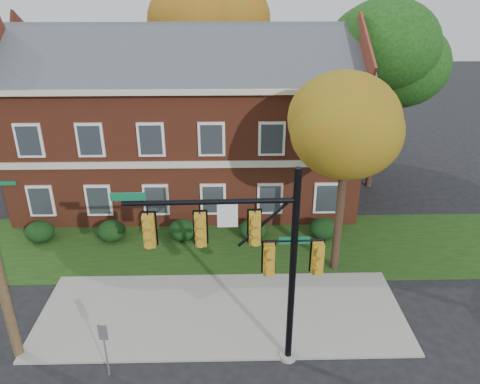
{
  "coord_description": "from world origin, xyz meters",
  "views": [
    {
      "loc": [
        0.36,
        -13.53,
        11.89
      ],
      "look_at": [
        0.75,
        3.0,
        4.27
      ],
      "focal_mm": 35.0,
      "sensor_mm": 36.0,
      "label": 1
    }
  ],
  "objects_px": {
    "hedge_far_right": "(324,228)",
    "tree_far_rear": "(213,27)",
    "apartment_building": "(187,114)",
    "hedge_right": "(253,229)",
    "hedge_far_left": "(40,232)",
    "hedge_left": "(111,231)",
    "sign_post": "(104,342)",
    "tree_near_right": "(355,125)",
    "tree_right_rear": "(391,52)",
    "hedge_center": "(183,230)",
    "traffic_signal": "(253,250)"
  },
  "relations": [
    {
      "from": "hedge_far_right",
      "to": "apartment_building",
      "type": "bearing_deg",
      "value": 143.11
    },
    {
      "from": "apartment_building",
      "to": "hedge_far_right",
      "type": "relative_size",
      "value": 13.43
    },
    {
      "from": "hedge_far_left",
      "to": "hedge_center",
      "type": "relative_size",
      "value": 1.0
    },
    {
      "from": "hedge_left",
      "to": "tree_right_rear",
      "type": "xyz_separation_m",
      "value": [
        14.81,
        6.11,
        7.6
      ]
    },
    {
      "from": "hedge_right",
      "to": "sign_post",
      "type": "relative_size",
      "value": 0.67
    },
    {
      "from": "hedge_left",
      "to": "sign_post",
      "type": "relative_size",
      "value": 0.67
    },
    {
      "from": "hedge_far_left",
      "to": "tree_near_right",
      "type": "height_order",
      "value": "tree_near_right"
    },
    {
      "from": "tree_far_rear",
      "to": "traffic_signal",
      "type": "height_order",
      "value": "tree_far_rear"
    },
    {
      "from": "hedge_left",
      "to": "tree_far_rear",
      "type": "distance_m",
      "value": 16.25
    },
    {
      "from": "apartment_building",
      "to": "hedge_left",
      "type": "distance_m",
      "value": 7.73
    },
    {
      "from": "hedge_center",
      "to": "sign_post",
      "type": "xyz_separation_m",
      "value": [
        -1.66,
        -8.7,
        0.89
      ]
    },
    {
      "from": "hedge_far_left",
      "to": "hedge_far_right",
      "type": "distance_m",
      "value": 14.0
    },
    {
      "from": "tree_near_right",
      "to": "tree_far_rear",
      "type": "bearing_deg",
      "value": 110.27
    },
    {
      "from": "hedge_far_left",
      "to": "hedge_right",
      "type": "height_order",
      "value": "same"
    },
    {
      "from": "hedge_left",
      "to": "hedge_far_left",
      "type": "bearing_deg",
      "value": 180.0
    },
    {
      "from": "apartment_building",
      "to": "sign_post",
      "type": "distance_m",
      "value": 14.5
    },
    {
      "from": "tree_near_right",
      "to": "tree_far_rear",
      "type": "relative_size",
      "value": 0.74
    },
    {
      "from": "apartment_building",
      "to": "tree_far_rear",
      "type": "xyz_separation_m",
      "value": [
        1.34,
        7.84,
        3.86
      ]
    },
    {
      "from": "hedge_far_left",
      "to": "hedge_far_right",
      "type": "bearing_deg",
      "value": 0.0
    },
    {
      "from": "tree_far_rear",
      "to": "traffic_signal",
      "type": "xyz_separation_m",
      "value": [
        1.69,
        -21.22,
        -4.48
      ]
    },
    {
      "from": "hedge_center",
      "to": "hedge_right",
      "type": "distance_m",
      "value": 3.5
    },
    {
      "from": "hedge_far_left",
      "to": "tree_right_rear",
      "type": "bearing_deg",
      "value": 18.45
    },
    {
      "from": "hedge_far_left",
      "to": "hedge_left",
      "type": "height_order",
      "value": "same"
    },
    {
      "from": "hedge_far_right",
      "to": "tree_near_right",
      "type": "distance_m",
      "value": 6.77
    },
    {
      "from": "hedge_left",
      "to": "traffic_signal",
      "type": "relative_size",
      "value": 0.2
    },
    {
      "from": "hedge_far_left",
      "to": "hedge_center",
      "type": "bearing_deg",
      "value": 0.0
    },
    {
      "from": "tree_near_right",
      "to": "traffic_signal",
      "type": "distance_m",
      "value": 7.14
    },
    {
      "from": "hedge_center",
      "to": "hedge_far_right",
      "type": "bearing_deg",
      "value": 0.0
    },
    {
      "from": "hedge_right",
      "to": "tree_right_rear",
      "type": "bearing_deg",
      "value": 38.02
    },
    {
      "from": "hedge_right",
      "to": "hedge_far_left",
      "type": "bearing_deg",
      "value": 180.0
    },
    {
      "from": "traffic_signal",
      "to": "sign_post",
      "type": "bearing_deg",
      "value": -174.41
    },
    {
      "from": "hedge_left",
      "to": "tree_right_rear",
      "type": "height_order",
      "value": "tree_right_rear"
    },
    {
      "from": "hedge_far_right",
      "to": "tree_right_rear",
      "type": "height_order",
      "value": "tree_right_rear"
    },
    {
      "from": "hedge_center",
      "to": "hedge_left",
      "type": "bearing_deg",
      "value": 180.0
    },
    {
      "from": "hedge_center",
      "to": "tree_right_rear",
      "type": "height_order",
      "value": "tree_right_rear"
    },
    {
      "from": "hedge_left",
      "to": "sign_post",
      "type": "xyz_separation_m",
      "value": [
        1.84,
        -8.7,
        0.89
      ]
    },
    {
      "from": "tree_far_rear",
      "to": "traffic_signal",
      "type": "bearing_deg",
      "value": -85.46
    },
    {
      "from": "hedge_left",
      "to": "hedge_far_right",
      "type": "relative_size",
      "value": 1.0
    },
    {
      "from": "sign_post",
      "to": "hedge_far_left",
      "type": "bearing_deg",
      "value": 129.4
    },
    {
      "from": "tree_right_rear",
      "to": "traffic_signal",
      "type": "relative_size",
      "value": 1.51
    },
    {
      "from": "hedge_center",
      "to": "hedge_right",
      "type": "xyz_separation_m",
      "value": [
        3.5,
        0.0,
        0.0
      ]
    },
    {
      "from": "hedge_far_right",
      "to": "tree_far_rear",
      "type": "xyz_separation_m",
      "value": [
        -5.66,
        13.09,
        8.32
      ]
    },
    {
      "from": "tree_far_rear",
      "to": "tree_near_right",
      "type": "bearing_deg",
      "value": -69.73
    },
    {
      "from": "hedge_left",
      "to": "hedge_center",
      "type": "bearing_deg",
      "value": 0.0
    },
    {
      "from": "tree_near_right",
      "to": "tree_right_rear",
      "type": "relative_size",
      "value": 0.81
    },
    {
      "from": "traffic_signal",
      "to": "sign_post",
      "type": "relative_size",
      "value": 3.38
    },
    {
      "from": "tree_near_right",
      "to": "hedge_center",
      "type": "bearing_deg",
      "value": 158.58
    },
    {
      "from": "tree_right_rear",
      "to": "traffic_signal",
      "type": "xyz_separation_m",
      "value": [
        -8.29,
        -14.23,
        -3.76
      ]
    },
    {
      "from": "hedge_right",
      "to": "sign_post",
      "type": "bearing_deg",
      "value": -120.69
    },
    {
      "from": "hedge_left",
      "to": "tree_far_rear",
      "type": "bearing_deg",
      "value": 69.71
    }
  ]
}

